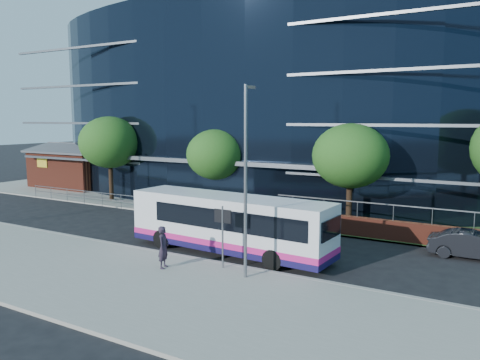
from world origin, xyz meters
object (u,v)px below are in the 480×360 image
Objects in this scene: streetlight_east at (246,176)px; pedestrian at (164,247)px; brick_pavilion at (79,167)px; city_bus at (231,224)px; parked_car at (473,245)px; tree_far_b at (216,155)px; tree_far_a at (110,142)px; street_sign at (223,224)px; tree_far_c at (350,156)px.

pedestrian is at bearing -168.79° from streetlight_east.
city_bus is (25.45, -12.67, -0.38)m from brick_pavilion.
pedestrian is (-11.85, -8.98, 0.42)m from parked_car.
tree_far_b is at bearing 127.63° from streetlight_east.
tree_far_a reaches higher than brick_pavilion.
city_bus is (-1.05, 2.41, -0.59)m from street_sign.
street_sign is 0.43× the size of tree_far_c.
tree_far_b reaches higher than city_bus.
brick_pavilion is at bearing 39.64° from pedestrian.
brick_pavilion reaches higher than parked_car.
tree_far_c is 1.60× the size of parked_car.
tree_far_c is at bearing 84.89° from streetlight_east.
pedestrian is (15.22, -11.92, -3.76)m from tree_far_a.
streetlight_east reaches higher than pedestrian.
parked_car is (36.08, -7.44, -1.27)m from brick_pavilion.
brick_pavilion is 1.08× the size of streetlight_east.
tree_far_c is 9.40m from city_bus.
streetlight_east is at bearing -21.36° from street_sign.
city_bus is 2.70× the size of parked_car.
tree_far_b is 3.19× the size of pedestrian.
brick_pavilion is 2.11× the size of parked_car.
streetlight_east is 5.10m from pedestrian.
tree_far_b is 10.02m from tree_far_c.
tree_far_b is at bearing 124.08° from street_sign.
tree_far_b is 13.83m from pedestrian.
streetlight_east is at bearing -52.37° from tree_far_b.
parked_car is at bearing -22.59° from tree_far_c.
tree_far_a reaches higher than parked_car.
brick_pavilion is at bearing 77.14° from parked_car.
tree_far_a is (-17.50, 10.59, 2.71)m from street_sign.
pedestrian is (5.22, -12.42, -3.11)m from tree_far_b.
tree_far_a is 22.05m from streetlight_east.
tree_far_c is 3.44× the size of pedestrian.
tree_far_b is at bearing 177.14° from tree_far_c.
parked_car is at bearing -11.40° from tree_far_b.
tree_far_b is 0.55× the size of city_bus.
tree_far_c reaches higher than brick_pavilion.
tree_far_b reaches higher than brick_pavilion.
pedestrian is at bearing -149.63° from street_sign.
street_sign is 20.63m from tree_far_a.
brick_pavilion is 10.48m from tree_far_a.
streetlight_east reaches higher than city_bus.
tree_far_c is (29.00, -4.50, 2.60)m from brick_pavilion.
tree_far_b is (10.00, 0.50, -0.65)m from tree_far_a.
tree_far_b is at bearing 6.57° from pedestrian.
street_sign is at bearing 127.40° from parked_car.
tree_far_c is (2.50, 10.59, 2.39)m from street_sign.
tree_far_a is 20.00m from tree_far_c.
streetlight_east is at bearing -95.01° from pedestrian.
streetlight_east is (28.00, -15.67, 2.50)m from brick_pavilion.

